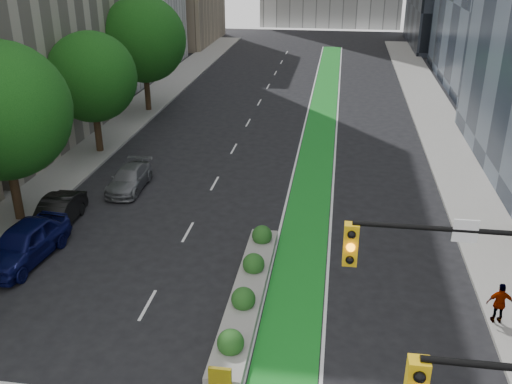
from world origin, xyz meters
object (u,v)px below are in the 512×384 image
(parked_car_left_far, at_px, (129,179))
(pedestrian_far, at_px, (500,303))
(parked_car_left_mid, at_px, (57,213))
(median_planter, at_px, (248,290))
(parked_car_left_near, at_px, (24,243))

(parked_car_left_far, bearing_deg, pedestrian_far, -30.95)
(parked_car_left_far, xyz_separation_m, pedestrian_far, (17.30, -9.91, 0.33))
(parked_car_left_mid, height_order, parked_car_left_far, parked_car_left_mid)
(median_planter, distance_m, parked_car_left_near, 10.04)
(parked_car_left_near, height_order, pedestrian_far, pedestrian_far)
(parked_car_left_mid, xyz_separation_m, pedestrian_far, (19.18, -5.07, 0.25))
(pedestrian_far, bearing_deg, parked_car_left_mid, -16.86)
(pedestrian_far, bearing_deg, parked_car_left_far, -31.85)
(parked_car_left_far, relative_size, pedestrian_far, 2.67)
(parked_car_left_mid, bearing_deg, pedestrian_far, -17.07)
(parked_car_left_far, bearing_deg, median_planter, -50.44)
(parked_car_left_near, relative_size, parked_car_left_mid, 1.18)
(parked_car_left_near, distance_m, parked_car_left_mid, 3.29)
(parked_car_left_far, bearing_deg, parked_car_left_near, -103.18)
(pedestrian_far, bearing_deg, median_planter, -4.43)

